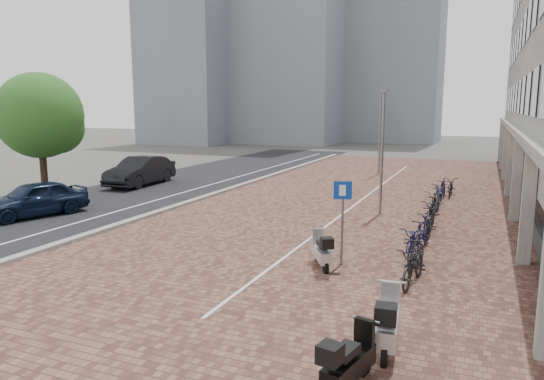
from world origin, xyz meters
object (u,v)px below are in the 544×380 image
at_px(scooter_front, 322,250).
at_px(parking_sign, 342,209).
at_px(scooter_mid, 349,361).
at_px(scooter_back, 388,321).
at_px(car_dark, 140,171).
at_px(car_navy, 34,199).

height_order(scooter_front, parking_sign, parking_sign).
height_order(scooter_mid, scooter_back, scooter_back).
distance_m(car_dark, parking_sign, 17.68).
bearing_deg(parking_sign, scooter_mid, -92.29).
bearing_deg(scooter_back, scooter_mid, -107.39).
relative_size(car_dark, parking_sign, 2.05).
height_order(car_dark, scooter_front, car_dark).
bearing_deg(car_dark, parking_sign, -37.64).
relative_size(scooter_front, scooter_back, 0.88).
relative_size(scooter_back, parking_sign, 0.70).
xyz_separation_m(car_dark, scooter_back, (16.80, -14.49, -0.24)).
xyz_separation_m(scooter_mid, parking_sign, (-1.83, 6.25, 1.12)).
xyz_separation_m(car_navy, scooter_back, (15.64, -5.96, -0.14)).
relative_size(car_dark, scooter_mid, 3.22).
bearing_deg(scooter_front, car_dark, 114.20).
bearing_deg(car_navy, parking_sign, 11.97).
relative_size(scooter_front, parking_sign, 0.62).
xyz_separation_m(scooter_front, scooter_back, (2.60, -4.21, 0.07)).
bearing_deg(scooter_front, parking_sign, 13.38).
xyz_separation_m(scooter_front, parking_sign, (0.46, 0.43, 1.13)).
bearing_deg(scooter_mid, car_dark, 148.31).
height_order(car_dark, scooter_mid, car_dark).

